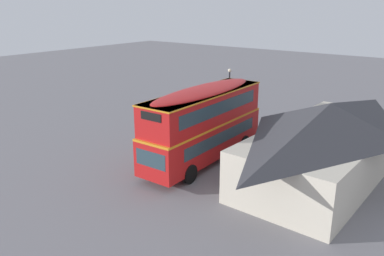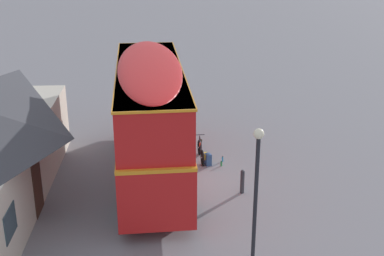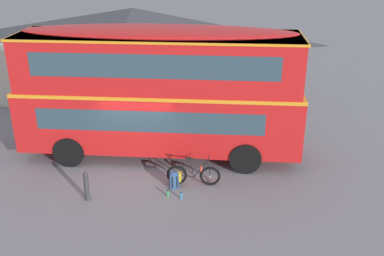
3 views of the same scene
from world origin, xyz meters
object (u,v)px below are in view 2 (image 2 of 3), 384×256
at_px(touring_bicycle, 201,152).
at_px(water_bottle_green_metal, 221,164).
at_px(street_lamp, 256,193).
at_px(water_bottle_blue_sports, 223,159).
at_px(kerb_bollard, 242,181).
at_px(double_decker_bus, 151,115).
at_px(backpack_on_ground, 208,159).

distance_m(touring_bicycle, water_bottle_green_metal, 1.07).
relative_size(touring_bicycle, street_lamp, 0.37).
relative_size(water_bottle_blue_sports, kerb_bollard, 0.26).
xyz_separation_m(water_bottle_green_metal, kerb_bollard, (-2.46, -0.45, 0.39)).
height_order(double_decker_bus, water_bottle_green_metal, double_decker_bus).
distance_m(backpack_on_ground, water_bottle_green_metal, 0.61).
height_order(street_lamp, kerb_bollard, street_lamp).
xyz_separation_m(water_bottle_green_metal, water_bottle_blue_sports, (0.44, -0.12, 0.01)).
bearing_deg(water_bottle_green_metal, street_lamp, 177.95).
relative_size(double_decker_bus, water_bottle_blue_sports, 40.77).
distance_m(double_decker_bus, backpack_on_ground, 3.45).
bearing_deg(kerb_bollard, double_decker_bus, 62.51).
bearing_deg(backpack_on_ground, kerb_bollard, -158.56).
height_order(water_bottle_green_metal, kerb_bollard, kerb_bollard).
xyz_separation_m(touring_bicycle, water_bottle_green_metal, (-0.67, -0.79, -0.26)).
xyz_separation_m(backpack_on_ground, kerb_bollard, (-2.58, -1.01, 0.20)).
distance_m(water_bottle_green_metal, kerb_bollard, 2.53).
relative_size(touring_bicycle, water_bottle_green_metal, 7.76).
bearing_deg(water_bottle_blue_sports, touring_bicycle, 75.72).
bearing_deg(backpack_on_ground, touring_bicycle, 22.20).
distance_m(double_decker_bus, kerb_bollard, 4.40).
bearing_deg(touring_bicycle, street_lamp, -176.62).
distance_m(water_bottle_green_metal, street_lamp, 8.41).
height_order(backpack_on_ground, water_bottle_blue_sports, backpack_on_ground).
bearing_deg(kerb_bollard, water_bottle_blue_sports, 6.46).
xyz_separation_m(touring_bicycle, kerb_bollard, (-3.13, -1.24, 0.13)).
bearing_deg(water_bottle_green_metal, water_bottle_blue_sports, -15.08).
bearing_deg(double_decker_bus, touring_bicycle, -57.96).
height_order(touring_bicycle, water_bottle_blue_sports, touring_bicycle).
relative_size(double_decker_bus, backpack_on_ground, 17.68).
distance_m(water_bottle_blue_sports, kerb_bollard, 2.94).
height_order(double_decker_bus, backpack_on_ground, double_decker_bus).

